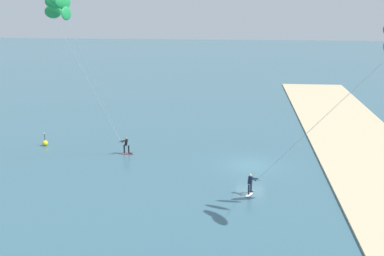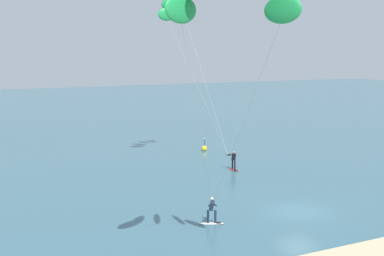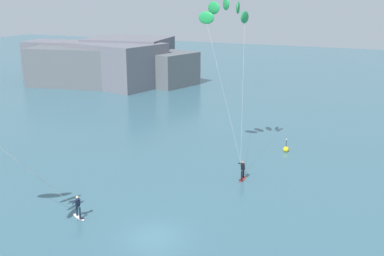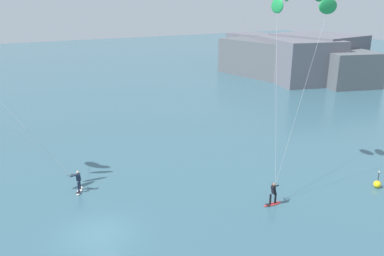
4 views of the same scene
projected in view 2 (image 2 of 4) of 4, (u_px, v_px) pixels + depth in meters
name	position (u px, v px, depth m)	size (l,w,h in m)	color
ground_plane	(298.00, 211.00, 33.66)	(240.00, 240.00, 0.00)	#386070
kitesurfer_nearshore	(231.00, 7.00, 20.50)	(7.26, 10.63, 13.77)	white
kitesurfer_mid_water	(179.00, 16.00, 45.42)	(5.82, 7.04, 15.10)	red
marker_buoy	(204.00, 148.00, 53.65)	(0.56, 0.56, 1.38)	yellow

